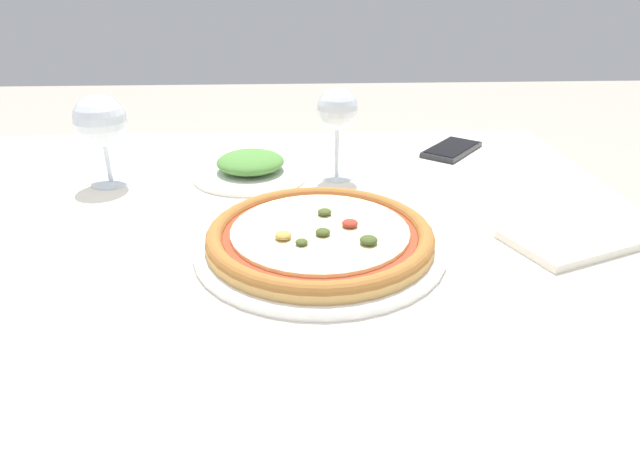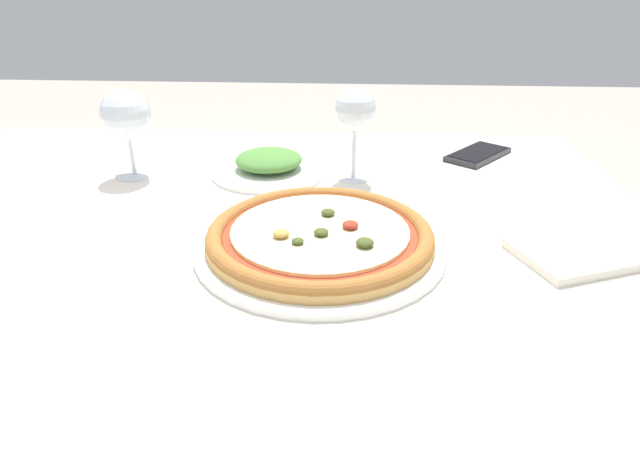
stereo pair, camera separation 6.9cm
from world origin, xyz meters
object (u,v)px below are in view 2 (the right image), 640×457
object	(u,v)px
dining_table	(237,272)
side_plate	(269,165)
wine_glass_far_left	(126,117)
wine_glass_far_right	(355,113)
pizza_plate	(320,237)
cell_phone	(478,154)

from	to	relation	value
dining_table	side_plate	size ratio (longest dim) A/B	6.21
wine_glass_far_left	wine_glass_far_right	distance (m)	0.39
pizza_plate	side_plate	xyz separation A→B (m)	(-0.11, 0.28, -0.00)
pizza_plate	wine_glass_far_left	xyz separation A→B (m)	(-0.35, 0.25, 0.09)
wine_glass_far_right	pizza_plate	bearing A→B (deg)	-98.89
pizza_plate	side_plate	distance (m)	0.30
wine_glass_far_right	cell_phone	size ratio (longest dim) A/B	1.00
pizza_plate	cell_phone	distance (m)	0.49
wine_glass_far_right	cell_phone	distance (m)	0.30
cell_phone	side_plate	xyz separation A→B (m)	(-0.39, -0.12, 0.01)
pizza_plate	cell_phone	size ratio (longest dim) A/B	2.10
dining_table	pizza_plate	world-z (taller)	pizza_plate
wine_glass_far_right	cell_phone	world-z (taller)	wine_glass_far_right
wine_glass_far_left	wine_glass_far_right	size ratio (longest dim) A/B	0.97
dining_table	wine_glass_far_left	world-z (taller)	wine_glass_far_left
wine_glass_far_right	wine_glass_far_left	bearing A→B (deg)	-178.19
dining_table	wine_glass_far_left	size ratio (longest dim) A/B	8.35
wine_glass_far_left	wine_glass_far_right	world-z (taller)	wine_glass_far_right
wine_glass_far_right	dining_table	bearing A→B (deg)	-135.23
pizza_plate	wine_glass_far_left	size ratio (longest dim) A/B	2.15
dining_table	side_plate	distance (m)	0.22
wine_glass_far_left	dining_table	bearing A→B (deg)	-37.80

